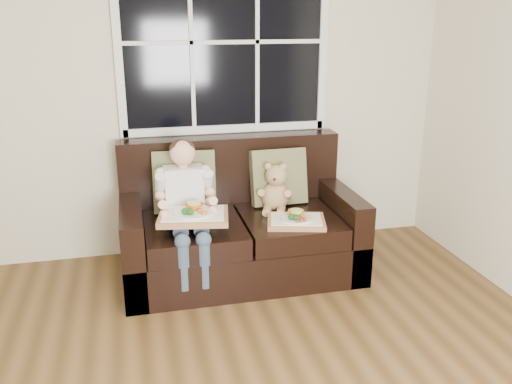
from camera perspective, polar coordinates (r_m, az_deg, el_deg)
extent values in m
cube|color=beige|center=(4.20, -10.27, 11.10)|extent=(4.50, 0.02, 2.70)
cube|color=black|center=(4.21, -3.36, 15.48)|extent=(1.50, 0.02, 1.25)
cube|color=silver|center=(4.28, -3.16, 6.69)|extent=(1.58, 0.04, 0.06)
cube|color=silver|center=(4.13, -14.39, 14.91)|extent=(0.06, 0.04, 1.37)
cube|color=silver|center=(4.40, 7.10, 15.50)|extent=(0.06, 0.04, 1.37)
cube|color=silver|center=(4.20, -3.32, 15.47)|extent=(1.50, 0.03, 0.03)
cube|color=black|center=(4.06, -1.62, -6.54)|extent=(1.70, 0.90, 0.30)
cube|color=black|center=(3.93, -12.82, -5.50)|extent=(0.15, 0.90, 0.60)
cube|color=black|center=(4.21, 8.76, -3.59)|extent=(0.15, 0.90, 0.60)
cube|color=black|center=(4.24, -2.73, 1.48)|extent=(1.70, 0.18, 0.66)
cube|color=black|center=(3.85, -6.53, -4.46)|extent=(0.68, 0.72, 0.15)
cube|color=black|center=(3.98, 3.54, -3.57)|extent=(0.68, 0.72, 0.15)
cube|color=olive|center=(4.02, -7.55, 1.11)|extent=(0.47, 0.25, 0.47)
cube|color=olive|center=(4.15, 2.37, 1.61)|extent=(0.43, 0.21, 0.44)
cube|color=silver|center=(3.87, -7.58, -0.05)|extent=(0.27, 0.17, 0.38)
sphere|color=#E9AC8E|center=(3.78, -7.75, 4.11)|extent=(0.18, 0.18, 0.18)
ellipsoid|color=#352111|center=(3.79, -7.79, 4.55)|extent=(0.18, 0.18, 0.13)
cylinder|color=#33445A|center=(3.72, -8.17, -3.32)|extent=(0.10, 0.33, 0.10)
cylinder|color=#33445A|center=(3.73, -6.10, -3.16)|extent=(0.10, 0.33, 0.10)
cylinder|color=#33445A|center=(3.57, -7.63, -7.81)|extent=(0.09, 0.09, 0.31)
cylinder|color=#33445A|center=(3.58, -5.46, -7.62)|extent=(0.09, 0.09, 0.31)
cylinder|color=#E9AC8E|center=(3.73, -9.87, -0.21)|extent=(0.07, 0.33, 0.26)
cylinder|color=#E9AC8E|center=(3.76, -4.95, 0.15)|extent=(0.07, 0.33, 0.26)
ellipsoid|color=tan|center=(4.07, 2.05, -0.46)|extent=(0.26, 0.24, 0.22)
sphere|color=tan|center=(4.00, 2.13, 1.75)|extent=(0.20, 0.20, 0.16)
sphere|color=tan|center=(3.98, 1.35, 2.64)|extent=(0.06, 0.06, 0.06)
sphere|color=tan|center=(4.00, 2.90, 2.73)|extent=(0.06, 0.06, 0.06)
sphere|color=tan|center=(3.95, 2.37, 1.29)|extent=(0.06, 0.06, 0.06)
sphere|color=black|center=(3.92, 2.47, 1.33)|extent=(0.02, 0.02, 0.02)
cylinder|color=tan|center=(3.97, 1.80, -2.01)|extent=(0.10, 0.14, 0.06)
cylinder|color=tan|center=(3.99, 3.21, -1.89)|extent=(0.10, 0.14, 0.06)
cube|color=#AD794E|center=(3.64, -6.59, -2.59)|extent=(0.51, 0.43, 0.04)
cube|color=silver|center=(3.63, -6.61, -2.25)|extent=(0.45, 0.36, 0.01)
cylinder|color=silver|center=(3.62, -6.59, -2.14)|extent=(0.26, 0.26, 0.02)
imported|color=orange|center=(3.66, -6.53, -1.47)|extent=(0.14, 0.14, 0.04)
cylinder|color=#F0D283|center=(3.66, -6.54, -1.39)|extent=(0.10, 0.10, 0.02)
ellipsoid|color=#1C591D|center=(3.56, -7.48, -2.00)|extent=(0.05, 0.05, 0.04)
ellipsoid|color=#1C591D|center=(3.55, -6.93, -2.05)|extent=(0.05, 0.05, 0.04)
cylinder|color=orange|center=(3.57, -5.72, -2.10)|extent=(0.05, 0.07, 0.02)
cube|color=#AD794E|center=(3.81, 4.24, -3.12)|extent=(0.46, 0.40, 0.03)
cube|color=silver|center=(3.80, 4.25, -2.84)|extent=(0.41, 0.34, 0.01)
cylinder|color=silver|center=(3.79, 4.30, -2.75)|extent=(0.23, 0.23, 0.01)
imported|color=gold|center=(3.83, 4.25, -2.22)|extent=(0.14, 0.14, 0.03)
cylinder|color=#F0D283|center=(3.82, 4.25, -2.12)|extent=(0.09, 0.09, 0.02)
ellipsoid|color=#1C591D|center=(3.73, 3.71, -2.65)|extent=(0.04, 0.04, 0.04)
ellipsoid|color=#1C591D|center=(3.73, 4.20, -2.69)|extent=(0.04, 0.04, 0.04)
cylinder|color=orange|center=(3.76, 5.12, -2.71)|extent=(0.04, 0.06, 0.02)
cylinder|color=#965631|center=(3.73, 4.59, -2.83)|extent=(0.03, 0.08, 0.02)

